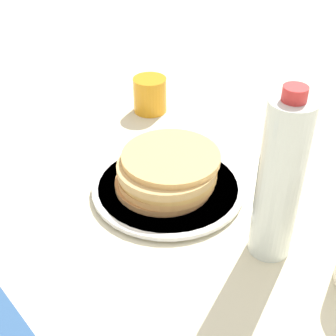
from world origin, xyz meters
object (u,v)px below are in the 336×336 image
plate (168,187)px  juice_glass (150,95)px  pancake_stack (167,171)px  water_bottle_near (280,181)px

plate → juice_glass: bearing=-97.9°
plate → juice_glass: 0.29m
pancake_stack → water_bottle_near: bearing=122.3°
plate → water_bottle_near: bearing=121.6°
juice_glass → water_bottle_near: (-0.07, 0.45, 0.08)m
juice_glass → pancake_stack: bearing=81.7°
plate → water_bottle_near: (-0.10, 0.17, 0.12)m
pancake_stack → water_bottle_near: size_ratio=0.68×
plate → juice_glass: size_ratio=3.39×
plate → water_bottle_near: size_ratio=0.99×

